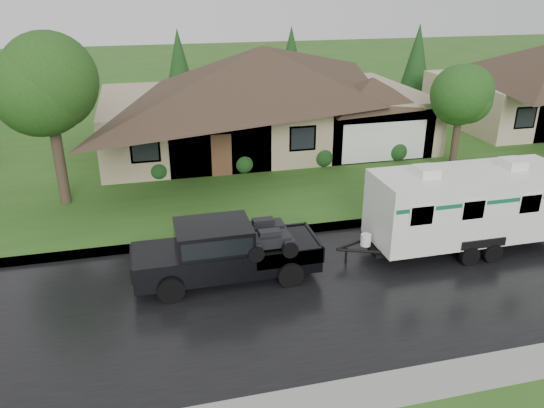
# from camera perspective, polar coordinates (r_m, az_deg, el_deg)

# --- Properties ---
(ground) EXTENTS (140.00, 140.00, 0.00)m
(ground) POSITION_cam_1_polar(r_m,az_deg,el_deg) (18.72, 2.86, -6.14)
(ground) COLOR #2E581B
(ground) RESTS_ON ground
(road) EXTENTS (140.00, 8.00, 0.01)m
(road) POSITION_cam_1_polar(r_m,az_deg,el_deg) (17.08, 4.82, -9.27)
(road) COLOR black
(road) RESTS_ON ground
(curb) EXTENTS (140.00, 0.50, 0.15)m
(curb) POSITION_cam_1_polar(r_m,az_deg,el_deg) (20.60, 1.06, -3.01)
(curb) COLOR gray
(curb) RESTS_ON ground
(lawn) EXTENTS (140.00, 26.00, 0.15)m
(lawn) POSITION_cam_1_polar(r_m,az_deg,el_deg) (32.29, -4.89, 6.66)
(lawn) COLOR #2E581B
(lawn) RESTS_ON ground
(house_main) EXTENTS (19.44, 10.80, 6.90)m
(house_main) POSITION_cam_1_polar(r_m,az_deg,el_deg) (30.81, -0.43, 12.68)
(house_main) COLOR #9C8769
(house_main) RESTS_ON lawn
(tree_left_green) EXTENTS (4.30, 4.30, 7.12)m
(tree_left_green) POSITION_cam_1_polar(r_m,az_deg,el_deg) (23.44, -22.98, 11.36)
(tree_left_green) COLOR #382B1E
(tree_left_green) RESTS_ON lawn
(tree_right_green) EXTENTS (3.08, 3.08, 5.09)m
(tree_right_green) POSITION_cam_1_polar(r_m,az_deg,el_deg) (28.78, 19.71, 10.81)
(tree_right_green) COLOR #382B1E
(tree_right_green) RESTS_ON lawn
(shrub_row) EXTENTS (13.60, 1.00, 1.00)m
(shrub_row) POSITION_cam_1_polar(r_m,az_deg,el_deg) (27.19, 1.27, 4.87)
(shrub_row) COLOR #143814
(shrub_row) RESTS_ON lawn
(pickup_truck) EXTENTS (5.95, 2.26, 1.98)m
(pickup_truck) POSITION_cam_1_polar(r_m,az_deg,el_deg) (17.25, -5.31, -4.89)
(pickup_truck) COLOR black
(pickup_truck) RESTS_ON ground
(travel_trailer) EXTENTS (7.34, 2.58, 3.29)m
(travel_trailer) POSITION_cam_1_polar(r_m,az_deg,el_deg) (20.07, 20.27, -0.01)
(travel_trailer) COLOR white
(travel_trailer) RESTS_ON ground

